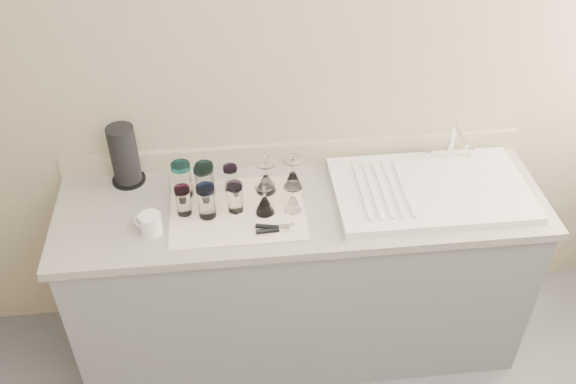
{
  "coord_description": "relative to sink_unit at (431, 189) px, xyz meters",
  "views": [
    {
      "loc": [
        -0.28,
        -0.84,
        2.64
      ],
      "look_at": [
        -0.07,
        1.15,
        1.0
      ],
      "focal_mm": 40.0,
      "sensor_mm": 36.0,
      "label": 1
    }
  ],
  "objects": [
    {
      "name": "tumbler_teal",
      "position": [
        -1.05,
        0.09,
        0.07
      ],
      "size": [
        0.08,
        0.08,
        0.16
      ],
      "color": "white",
      "rests_on": "dish_towel"
    },
    {
      "name": "goblet_back_left",
      "position": [
        -0.7,
        0.08,
        0.04
      ],
      "size": [
        0.09,
        0.09,
        0.15
      ],
      "color": "white",
      "rests_on": "dish_towel"
    },
    {
      "name": "tumbler_blue",
      "position": [
        -0.95,
        -0.05,
        0.06
      ],
      "size": [
        0.07,
        0.07,
        0.15
      ],
      "color": "white",
      "rests_on": "dish_towel"
    },
    {
      "name": "tumbler_cyan",
      "position": [
        -0.95,
        0.08,
        0.07
      ],
      "size": [
        0.08,
        0.08,
        0.15
      ],
      "color": "white",
      "rests_on": "dish_towel"
    },
    {
      "name": "goblet_back_right",
      "position": [
        -0.58,
        0.09,
        0.04
      ],
      "size": [
        0.08,
        0.08,
        0.15
      ],
      "color": "white",
      "rests_on": "dish_towel"
    },
    {
      "name": "room_envelope",
      "position": [
        -0.55,
        -1.2,
        0.64
      ],
      "size": [
        3.54,
        3.5,
        2.52
      ],
      "color": "#57585D",
      "rests_on": "ground"
    },
    {
      "name": "sink_unit",
      "position": [
        0.0,
        0.0,
        0.0
      ],
      "size": [
        0.82,
        0.5,
        0.22
      ],
      "color": "white",
      "rests_on": "counter_unit"
    },
    {
      "name": "goblet_front_right",
      "position": [
        -0.6,
        -0.06,
        0.03
      ],
      "size": [
        0.07,
        0.07,
        0.13
      ],
      "color": "white",
      "rests_on": "dish_towel"
    },
    {
      "name": "tumbler_extra",
      "position": [
        -0.97,
        0.1,
        0.05
      ],
      "size": [
        0.06,
        0.06,
        0.12
      ],
      "color": "white",
      "rests_on": "dish_towel"
    },
    {
      "name": "tumbler_purple",
      "position": [
        -0.85,
        0.1,
        0.05
      ],
      "size": [
        0.06,
        0.06,
        0.12
      ],
      "color": "white",
      "rests_on": "dish_towel"
    },
    {
      "name": "dish_towel",
      "position": [
        -0.83,
        -0.03,
        -0.02
      ],
      "size": [
        0.55,
        0.42,
        0.01
      ],
      "primitive_type": "cube",
      "color": "white",
      "rests_on": "counter_unit"
    },
    {
      "name": "can_opener",
      "position": [
        -0.68,
        -0.17,
        -0.0
      ],
      "size": [
        0.15,
        0.06,
        0.02
      ],
      "color": "silver",
      "rests_on": "dish_towel"
    },
    {
      "name": "paper_towel_roll",
      "position": [
        -1.29,
        0.22,
        0.11
      ],
      "size": [
        0.15,
        0.15,
        0.27
      ],
      "color": "black",
      "rests_on": "counter_unit"
    },
    {
      "name": "white_mug",
      "position": [
        -1.17,
        -0.12,
        0.03
      ],
      "size": [
        0.13,
        0.11,
        0.09
      ],
      "color": "white",
      "rests_on": "counter_unit"
    },
    {
      "name": "tumbler_lavender",
      "position": [
        -0.83,
        -0.03,
        0.06
      ],
      "size": [
        0.07,
        0.07,
        0.13
      ],
      "color": "white",
      "rests_on": "dish_towel"
    },
    {
      "name": "goblet_front_left",
      "position": [
        -0.71,
        -0.06,
        0.04
      ],
      "size": [
        0.08,
        0.08,
        0.14
      ],
      "color": "white",
      "rests_on": "dish_towel"
    },
    {
      "name": "tumbler_magenta",
      "position": [
        -1.04,
        -0.03,
        0.05
      ],
      "size": [
        0.06,
        0.06,
        0.13
      ],
      "color": "white",
      "rests_on": "dish_towel"
    },
    {
      "name": "counter_unit",
      "position": [
        -0.55,
        -0.0,
        -0.47
      ],
      "size": [
        2.06,
        0.62,
        0.9
      ],
      "color": "slate",
      "rests_on": "ground"
    }
  ]
}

